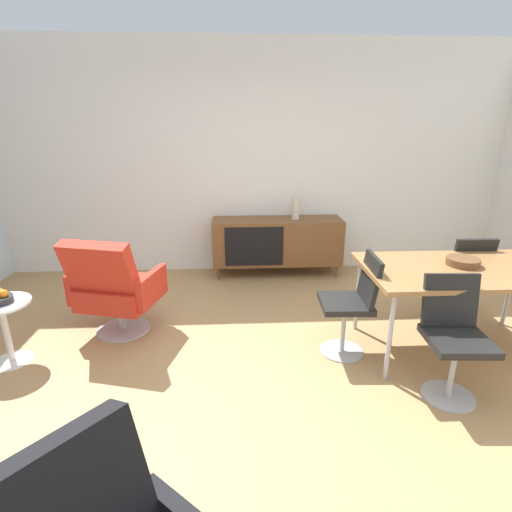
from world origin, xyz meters
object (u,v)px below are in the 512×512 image
Objects in this scene: sideboard at (277,241)px; dining_chair_front_left at (454,334)px; dining_chair_near_window at (353,301)px; wooden_bowl_on_table at (463,262)px; side_table_round at (5,325)px; lounge_chair_red at (114,287)px; dining_chair_back_right at (463,273)px; vase_cobalt at (296,208)px; dining_table at (464,273)px.

dining_chair_front_left reaches higher than sideboard.
dining_chair_near_window is 1.00× the size of dining_chair_front_left.
wooden_bowl_on_table reaches higher than side_table_round.
sideboard is 1.69× the size of lounge_chair_red.
vase_cobalt is at bearing 137.81° from dining_chair_back_right.
vase_cobalt is 0.55× the size of side_table_round.
vase_cobalt reaches higher than dining_table.
lounge_chair_red is (-1.60, -1.45, 0.03)m from sideboard.
sideboard is 6.15× the size of wooden_bowl_on_table.
dining_chair_front_left is 0.90× the size of lounge_chair_red.
sideboard is at bearing 125.21° from dining_table.
dining_table is 0.09m from wooden_bowl_on_table.
lounge_chair_red is 1.82× the size of side_table_round.
dining_chair_front_left is at bearing -20.74° from lounge_chair_red.
sideboard is at bearing 42.11° from lounge_chair_red.
dining_chair_near_window and dining_chair_front_left have the same top height.
dining_chair_back_right is 0.90× the size of lounge_chair_red.
dining_chair_back_right is (0.33, 0.50, -0.30)m from wooden_bowl_on_table.
dining_chair_back_right is at bearing 24.41° from dining_chair_near_window.
vase_cobalt is at bearing 121.51° from wooden_bowl_on_table.
sideboard is 2.26m from wooden_bowl_on_table.
side_table_round is at bearing -179.27° from wooden_bowl_on_table.
vase_cobalt is 0.18× the size of dining_table.
dining_chair_front_left reaches higher than wooden_bowl_on_table.
dining_chair_near_window is at bearing -0.31° from side_table_round.
dining_table reaches higher than sideboard.
sideboard is 2.16m from lounge_chair_red.
side_table_round is at bearing -144.34° from vase_cobalt.
wooden_bowl_on_table is 0.50× the size of side_table_round.
lounge_chair_red is at bearing 28.00° from side_table_round.
wooden_bowl_on_table is 0.67m from dining_chair_back_right.
sideboard is 1.91m from dining_chair_near_window.
dining_chair_near_window is 1.36m from dining_chair_back_right.
vase_cobalt is at bearing 0.48° from sideboard.
lounge_chair_red is (-2.93, 0.35, -0.30)m from wooden_bowl_on_table.
side_table_round is (-0.76, -0.40, -0.15)m from lounge_chair_red.
dining_chair_front_left reaches higher than dining_table.
dining_table is 6.15× the size of wooden_bowl_on_table.
wooden_bowl_on_table is (1.11, -1.80, -0.09)m from vase_cobalt.
dining_chair_back_right is (0.35, 0.56, -0.23)m from dining_table.
lounge_chair_red is (-1.83, -1.45, -0.39)m from vase_cobalt.
dining_chair_front_left is at bearing -9.75° from side_table_round.
dining_chair_front_left is (0.74, -2.42, -0.39)m from vase_cobalt.
sideboard is 1.87× the size of dining_chair_near_window.
dining_chair_near_window is (-0.90, -0.06, -0.30)m from wooden_bowl_on_table.
dining_chair_front_left and dining_chair_back_right have the same top height.
dining_table is 0.70m from dining_chair_back_right.
sideboard is at bearing 141.91° from dining_chair_back_right.
dining_chair_near_window is at bearing -179.81° from dining_table.
lounge_chair_red reaches higher than side_table_round.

